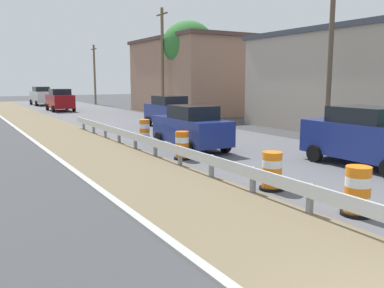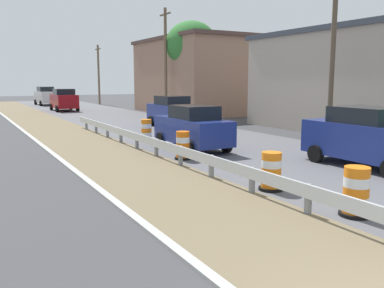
{
  "view_description": "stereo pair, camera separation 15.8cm",
  "coord_description": "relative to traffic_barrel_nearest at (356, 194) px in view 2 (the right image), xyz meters",
  "views": [
    {
      "loc": [
        -4.61,
        -2.17,
        3.02
      ],
      "look_at": [
        1.92,
        9.03,
        0.98
      ],
      "focal_mm": 38.43,
      "sensor_mm": 36.0,
      "label": 1
    },
    {
      "loc": [
        -4.48,
        -2.25,
        3.02
      ],
      "look_at": [
        1.92,
        9.03,
        0.98
      ],
      "focal_mm": 38.43,
      "sensor_mm": 36.0,
      "label": 2
    }
  ],
  "objects": [
    {
      "name": "car_lead_near_lane",
      "position": [
        1.5,
        45.35,
        0.59
      ],
      "size": [
        2.06,
        4.61,
        2.19
      ],
      "rotation": [
        0.0,
        0.0,
        1.6
      ],
      "color": "silver",
      "rests_on": "ground"
    },
    {
      "name": "traffic_barrel_close",
      "position": [
        -0.21,
        2.61,
        -0.03
      ],
      "size": [
        0.68,
        0.68,
        1.06
      ],
      "color": "orange",
      "rests_on": "ground"
    },
    {
      "name": "car_trailing_far_lane",
      "position": [
        1.38,
        35.03,
        0.56
      ],
      "size": [
        2.14,
        4.25,
        2.14
      ],
      "rotation": [
        0.0,
        0.0,
        1.57
      ],
      "color": "maroon",
      "rests_on": "ground"
    },
    {
      "name": "tree_roadside",
      "position": [
        9.53,
        24.29,
        5.33
      ],
      "size": [
        4.26,
        4.26,
        7.78
      ],
      "color": "#4C3D2D",
      "rests_on": "ground"
    },
    {
      "name": "traffic_barrel_mid",
      "position": [
        -0.22,
        7.7,
        -0.02
      ],
      "size": [
        0.64,
        0.64,
        1.08
      ],
      "color": "orange",
      "rests_on": "ground"
    },
    {
      "name": "car_mid_far_lane",
      "position": [
        4.72,
        3.27,
        0.54
      ],
      "size": [
        2.19,
        4.66,
        2.09
      ],
      "rotation": [
        0.0,
        0.0,
        -1.58
      ],
      "color": "navy",
      "rests_on": "ground"
    },
    {
      "name": "traffic_barrel_nearest",
      "position": [
        0.0,
        0.0,
        0.0
      ],
      "size": [
        0.7,
        0.7,
        1.12
      ],
      "color": "orange",
      "rests_on": "ground"
    },
    {
      "name": "utility_pole_near",
      "position": [
        7.92,
        7.97,
        4.27
      ],
      "size": [
        0.24,
        1.8,
        9.23
      ],
      "color": "brown",
      "rests_on": "ground"
    },
    {
      "name": "utility_pole_far",
      "position": [
        7.55,
        43.69,
        3.22
      ],
      "size": [
        0.24,
        1.8,
        7.14
      ],
      "color": "brown",
      "rests_on": "ground"
    },
    {
      "name": "guardrail_median",
      "position": [
        -0.88,
        -0.41,
        0.01
      ],
      "size": [
        0.18,
        41.06,
        0.71
      ],
      "color": "silver",
      "rests_on": "ground"
    },
    {
      "name": "car_lead_far_lane",
      "position": [
        1.23,
        9.51,
        0.45
      ],
      "size": [
        1.99,
        4.35,
        1.92
      ],
      "rotation": [
        0.0,
        0.0,
        1.55
      ],
      "color": "navy",
      "rests_on": "ground"
    },
    {
      "name": "roadside_shop_near",
      "position": [
        12.73,
        9.52,
        2.46
      ],
      "size": [
        6.42,
        14.94,
        5.9
      ],
      "color": "#AD9E8E",
      "rests_on": "ground"
    },
    {
      "name": "utility_pole_mid",
      "position": [
        7.31,
        24.61,
        3.98
      ],
      "size": [
        0.24,
        1.8,
        8.66
      ],
      "color": "brown",
      "rests_on": "ground"
    },
    {
      "name": "roadside_shop_far",
      "position": [
        11.62,
        27.13,
        2.86
      ],
      "size": [
        7.62,
        12.59,
        6.7
      ],
      "color": "#93705B",
      "rests_on": "ground"
    },
    {
      "name": "traffic_barrel_far",
      "position": [
        0.45,
        12.74,
        -0.02
      ],
      "size": [
        0.63,
        0.63,
        1.08
      ],
      "color": "orange",
      "rests_on": "ground"
    },
    {
      "name": "car_trailing_near_lane",
      "position": [
        4.29,
        17.4,
        0.49
      ],
      "size": [
        2.02,
        4.34,
        2.0
      ],
      "rotation": [
        0.0,
        0.0,
        -1.56
      ],
      "color": "navy",
      "rests_on": "ground"
    }
  ]
}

